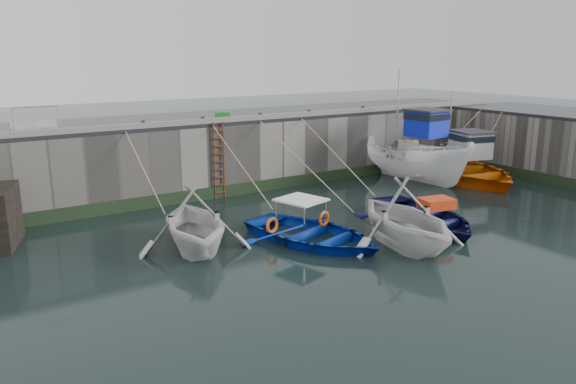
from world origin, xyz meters
TOP-DOWN VIEW (x-y plane):
  - ground at (0.00, 0.00)m, footprint 120.00×120.00m
  - quay_back at (0.00, 12.50)m, footprint 30.00×5.00m
  - road_back at (0.00, 12.50)m, footprint 30.00×5.00m
  - kerb_back at (0.00, 10.15)m, footprint 30.00×0.30m
  - algae_back at (0.00, 9.96)m, footprint 30.00×0.08m
  - ladder at (-2.00, 9.91)m, footprint 0.51×0.08m
  - boat_near_white at (-5.46, 4.69)m, footprint 4.77×5.20m
  - boat_near_white_rope at (-5.46, 8.60)m, footprint 0.04×3.83m
  - boat_near_blue at (-1.98, 3.18)m, footprint 4.83×5.81m
  - boat_near_blue_rope at (-1.98, 7.84)m, footprint 0.04×5.04m
  - boat_near_blacktrim at (0.22, 1.29)m, footprint 4.94×5.44m
  - boat_near_blacktrim_rope at (0.22, 6.90)m, footprint 0.04×6.73m
  - boat_near_navy at (2.42, 2.66)m, footprint 4.64×5.84m
  - boat_near_navy_rope at (2.42, 7.58)m, footprint 0.04×5.50m
  - boat_far_white at (7.38, 7.94)m, footprint 2.92×6.69m
  - boat_far_orange at (9.49, 6.87)m, footprint 6.83×8.32m
  - fish_crate at (-0.99, 11.53)m, footprint 0.70×0.56m
  - railing at (-8.75, 11.25)m, footprint 1.60×1.05m
  - bollard_a at (-5.00, 10.25)m, footprint 0.18×0.18m
  - bollard_b at (-2.50, 10.25)m, footprint 0.18×0.18m
  - bollard_c at (0.20, 10.25)m, footprint 0.18×0.18m
  - bollard_d at (2.80, 10.25)m, footprint 0.18×0.18m
  - bollard_e at (6.00, 10.25)m, footprint 0.18×0.18m

SIDE VIEW (x-z plane):
  - ground at x=0.00m, z-range 0.00..0.00m
  - boat_near_white at x=-5.46m, z-range -1.16..1.16m
  - boat_near_white_rope at x=-5.46m, z-range -1.55..1.55m
  - boat_near_blue at x=-1.98m, z-range -0.52..0.52m
  - boat_near_blue_rope at x=-1.98m, z-range -1.55..1.55m
  - boat_near_blacktrim at x=0.22m, z-range -1.24..1.24m
  - boat_near_blacktrim_rope at x=0.22m, z-range -1.55..1.55m
  - boat_near_navy at x=2.42m, z-range -0.54..0.54m
  - boat_near_navy_rope at x=2.42m, z-range -1.55..1.55m
  - algae_back at x=0.00m, z-range 0.00..0.50m
  - boat_far_orange at x=9.49m, z-range -1.77..2.73m
  - boat_far_white at x=7.38m, z-range -1.70..3.83m
  - quay_back at x=0.00m, z-range 0.00..3.00m
  - ladder at x=-2.00m, z-range -0.01..3.19m
  - road_back at x=0.00m, z-range 3.00..3.16m
  - kerb_back at x=0.00m, z-range 3.16..3.36m
  - fish_crate at x=-0.99m, z-range 3.16..3.43m
  - bollard_a at x=-5.00m, z-range 3.16..3.44m
  - bollard_b at x=-2.50m, z-range 3.16..3.44m
  - bollard_c at x=0.20m, z-range 3.16..3.44m
  - bollard_d at x=2.80m, z-range 3.16..3.44m
  - bollard_e at x=6.00m, z-range 3.16..3.44m
  - railing at x=-8.75m, z-range 2.86..3.86m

